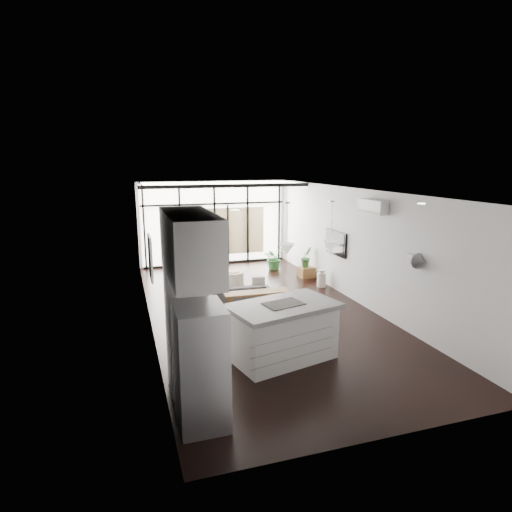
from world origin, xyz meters
TOP-DOWN VIEW (x-y plane):
  - floor at (0.00, 0.00)m, footprint 5.00×10.00m
  - ceiling at (0.00, 0.00)m, footprint 5.00×10.00m
  - wall_left at (-2.50, 0.00)m, footprint 0.02×10.00m
  - wall_right at (2.50, 0.00)m, footprint 0.02×10.00m
  - wall_back at (0.00, 5.00)m, footprint 5.00×0.02m
  - wall_front at (0.00, -5.00)m, footprint 5.00×0.02m
  - glazing at (0.00, 4.88)m, footprint 5.00×0.20m
  - skylight at (0.00, 4.00)m, footprint 4.70×1.90m
  - neighbour_building at (0.00, 4.95)m, footprint 3.50×0.02m
  - island at (-0.39, -2.51)m, footprint 2.07×1.51m
  - cooktop at (-0.39, -2.51)m, footprint 0.76×0.59m
  - fridge at (-2.10, -3.95)m, footprint 0.63×0.79m
  - appliance_column at (-2.15, -3.05)m, footprint 0.56×0.59m
  - upper_cabinets at (-2.12, -3.50)m, footprint 0.62×1.75m
  - pendant_left at (-0.40, -2.65)m, footprint 0.26×0.26m
  - pendant_right at (0.40, -2.65)m, footprint 0.26×0.26m
  - sofa at (-0.36, 0.65)m, footprint 1.72×0.61m
  - console_bench at (-0.10, -0.07)m, footprint 1.54×0.43m
  - pouf at (-0.08, 2.06)m, footprint 0.67×0.67m
  - crate at (2.25, 2.40)m, footprint 0.44×0.44m
  - plant_tall at (1.66, 3.59)m, footprint 0.91×0.96m
  - plant_crate at (2.25, 2.40)m, footprint 0.49×0.69m
  - milk_can at (2.25, 1.34)m, footprint 0.25×0.25m
  - bistro_set at (-0.41, 4.41)m, footprint 1.45×0.65m
  - tv at (2.46, 1.00)m, footprint 0.05×1.10m
  - ac_unit at (2.38, -0.80)m, footprint 0.22×0.90m
  - framed_art at (-2.47, -0.50)m, footprint 0.04×0.70m

SIDE VIEW (x-z plane):
  - floor at x=0.00m, z-range 0.00..0.00m
  - crate at x=2.25m, z-range 0.00..0.31m
  - pouf at x=-0.08m, z-range 0.00..0.42m
  - milk_can at x=2.25m, z-range 0.00..0.49m
  - console_bench at x=-0.10m, z-range 0.00..0.49m
  - plant_tall at x=1.66m, z-range 0.00..0.59m
  - sofa at x=-0.36m, z-range 0.00..0.66m
  - bistro_set at x=-0.41m, z-range 0.00..0.68m
  - plant_crate at x=2.25m, z-range 0.31..0.59m
  - island at x=-0.39m, z-range 0.00..1.02m
  - fridge at x=-2.10m, z-range 0.00..1.64m
  - cooktop at x=-0.39m, z-range 1.02..1.03m
  - appliance_column at x=-2.15m, z-range 0.00..2.17m
  - neighbour_building at x=0.00m, z-range 0.30..1.90m
  - tv at x=2.46m, z-range 0.98..1.62m
  - wall_left at x=-2.50m, z-range 0.00..2.80m
  - wall_right at x=2.50m, z-range 0.00..2.80m
  - wall_back at x=0.00m, z-range 0.00..2.80m
  - wall_front at x=0.00m, z-range 0.00..2.80m
  - glazing at x=0.00m, z-range 0.00..2.80m
  - framed_art at x=-2.47m, z-range 1.10..2.00m
  - pendant_left at x=-0.40m, z-range 1.93..2.11m
  - pendant_right at x=0.40m, z-range 1.93..2.11m
  - upper_cabinets at x=-2.12m, z-range 1.92..2.78m
  - ac_unit at x=2.38m, z-range 2.30..2.60m
  - skylight at x=0.00m, z-range 2.74..2.80m
  - ceiling at x=0.00m, z-range 2.80..2.80m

